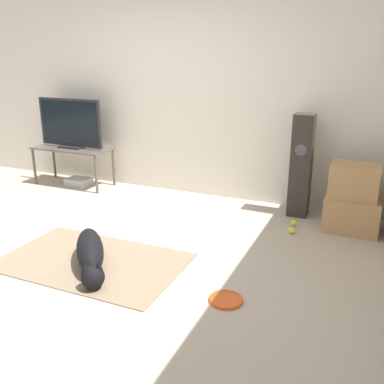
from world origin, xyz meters
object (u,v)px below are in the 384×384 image
Objects in this scene: dog at (90,253)px; tennis_ball_by_boxes at (294,223)px; cardboard_box_upper at (354,181)px; tv at (70,124)px; cardboard_box_lower at (352,214)px; game_console at (79,182)px; frisbee at (226,300)px; tv_stand at (73,152)px; floor_speaker at (301,166)px; tennis_ball_near_speaker at (292,231)px.

tennis_ball_by_boxes is (1.43, 1.65, -0.11)m from dog.
tv reaches higher than cardboard_box_upper.
cardboard_box_lower reaches higher than game_console.
game_console is at bearing 177.32° from cardboard_box_lower.
tennis_ball_by_boxes reaches higher than frisbee.
tv is at bearing 131.15° from dog.
tv_stand is 3.18m from tennis_ball_by_boxes.
game_console is (-3.05, -0.06, -0.53)m from floor_speaker.
cardboard_box_upper is 3.67m from game_console.
cardboard_box_lower is 8.28× the size of tennis_ball_near_speaker.
floor_speaker is (1.40, 2.02, 0.44)m from dog.
tennis_ball_by_boxes is at bearing -5.49° from tv_stand.
dog is at bearing -135.27° from tennis_ball_near_speaker.
floor_speaker is 3.10m from game_console.
cardboard_box_upper reaches higher than cardboard_box_lower.
tennis_ball_by_boxes is at bearing 83.72° from frisbee.
frisbee is 0.23× the size of tv_stand.
tennis_ball_near_speaker is (-0.53, -0.36, -0.50)m from cardboard_box_upper.
tennis_ball_near_speaker is (0.02, -0.22, 0.00)m from tennis_ball_by_boxes.
cardboard_box_lower is 0.66m from tennis_ball_near_speaker.
floor_speaker is 17.52× the size of tennis_ball_near_speaker.
cardboard_box_upper is at bearing 42.28° from dog.
dog is 2.61m from tv_stand.
tennis_ball_near_speaker reaches higher than frisbee.
tennis_ball_by_boxes is 3.10m from game_console.
tv is (-3.11, -0.06, 0.28)m from floor_speaker.
tv is (0.00, 0.00, 0.39)m from tv_stand.
tv is at bearing 177.42° from cardboard_box_lower.
cardboard_box_lower is at bearing 41.91° from dog.
cardboard_box_upper is at bearing -2.52° from game_console.
cardboard_box_upper reaches higher than tv_stand.
frisbee is 1.97m from cardboard_box_lower.
dog is at bearing -48.81° from tv_stand.
cardboard_box_lower is at bearing -2.53° from tv_stand.
cardboard_box_upper is 0.76m from tennis_ball_by_boxes.
tv is 14.91× the size of tennis_ball_by_boxes.
dog reaches higher than tennis_ball_by_boxes.
tv_stand reaches higher than cardboard_box_lower.
tennis_ball_near_speaker is 0.21× the size of game_console.
tennis_ball_near_speaker is at bearing 44.73° from dog.
cardboard_box_upper is at bearing 68.17° from frisbee.
dog is at bearing -124.74° from floor_speaker.
tv reaches higher than tennis_ball_by_boxes.
dog is 0.83× the size of tv_stand.
tv_stand is (-3.69, 0.15, -0.06)m from cardboard_box_upper.
cardboard_box_lower is 3.72m from tv_stand.
cardboard_box_lower reaches higher than frisbee.
tennis_ball_by_boxes is (-0.56, -0.14, -0.15)m from cardboard_box_lower.
tennis_ball_by_boxes is at bearing -164.82° from cardboard_box_upper.
tennis_ball_near_speaker is at bearing -85.16° from tennis_ball_by_boxes.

